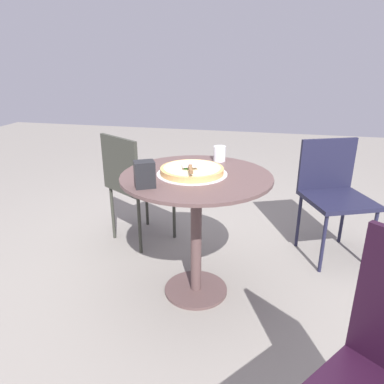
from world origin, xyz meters
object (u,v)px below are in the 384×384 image
pizza_server (190,167)px  napkin_dispenser (145,174)px  patio_chair_corner (333,189)px  patio_chair_near (134,180)px  pizza_on_tray (192,171)px  drinking_cup (219,154)px  patio_table (196,205)px

pizza_server → napkin_dispenser: napkin_dispenser is taller
pizza_server → patio_chair_corner: (0.84, 0.74, -0.32)m
pizza_server → patio_chair_near: bearing=133.5°
napkin_dispenser → patio_chair_corner: (1.02, 0.92, -0.32)m
patio_chair_near → patio_chair_corner: (1.39, 0.16, -0.01)m
pizza_on_tray → patio_chair_corner: patio_chair_corner is taller
pizza_on_tray → patio_chair_near: (-0.55, 0.51, -0.26)m
pizza_server → drinking_cup: 0.37m
napkin_dispenser → patio_chair_corner: bearing=14.1°
patio_table → drinking_cup: (0.08, 0.30, 0.22)m
drinking_cup → patio_chair_near: 0.75m
pizza_server → patio_chair_corner: size_ratio=0.27×
patio_table → napkin_dispenser: (-0.20, -0.24, 0.24)m
patio_table → patio_chair_corner: patio_chair_corner is taller
pizza_on_tray → patio_chair_near: size_ratio=0.46×
pizza_server → patio_chair_corner: bearing=41.3°
pizza_on_tray → napkin_dispenser: napkin_dispenser is taller
drinking_cup → patio_chair_near: drinking_cup is taller
drinking_cup → patio_chair_corner: drinking_cup is taller
napkin_dispenser → patio_chair_near: size_ratio=0.16×
pizza_on_tray → drinking_cup: bearing=70.0°
patio_chair_corner → drinking_cup: bearing=-152.9°
patio_table → patio_chair_corner: 1.07m
patio_chair_corner → patio_chair_near: bearing=-173.6°
patio_table → napkin_dispenser: napkin_dispenser is taller
napkin_dispenser → patio_table: bearing=21.9°
napkin_dispenser → pizza_server: bearing=16.7°
pizza_server → patio_chair_near: patio_chair_near is taller
patio_chair_near → pizza_on_tray: bearing=-43.2°
patio_table → pizza_server: (-0.02, -0.06, 0.23)m
drinking_cup → patio_chair_near: bearing=161.0°
pizza_server → napkin_dispenser: bearing=-135.5°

